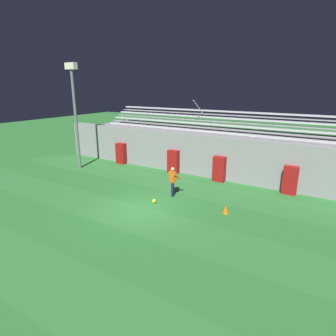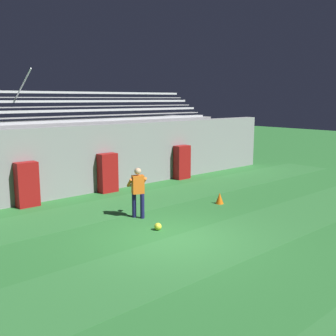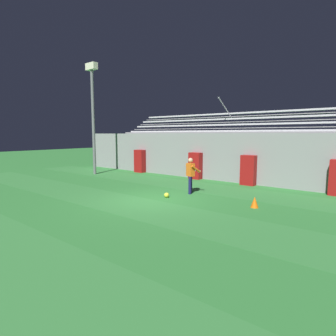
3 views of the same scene
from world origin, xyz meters
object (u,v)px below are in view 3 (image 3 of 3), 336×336
Objects in this scene: padding_pillar_gate_left at (195,166)px; soccer_ball at (167,195)px; padding_pillar_far_left at (140,161)px; floodlight_pole at (93,104)px; goalkeeper at (191,173)px; traffic_cone at (255,202)px; padding_pillar_gate_right at (248,170)px.

soccer_ball is (1.88, -5.13, -0.70)m from padding_pillar_gate_left.
padding_pillar_far_left is 0.22× the size of floodlight_pole.
goalkeeper is 7.59× the size of soccer_ball.
traffic_cone is (12.14, -1.74, -4.55)m from floodlight_pole.
padding_pillar_gate_left and padding_pillar_gate_right have the same top height.
soccer_ball is at bearing -16.59° from floodlight_pole.
floodlight_pole is at bearing 171.84° from traffic_cone.
traffic_cone is at bearing -22.81° from padding_pillar_far_left.
padding_pillar_gate_left reaches higher than soccer_ball.
padding_pillar_gate_right reaches higher than traffic_cone.
padding_pillar_gate_left is at bearing 120.46° from goalkeeper.
goalkeeper is at bearing -59.54° from padding_pillar_gate_left.
padding_pillar_gate_left is 5.50m from soccer_ball.
padding_pillar_far_left is (-8.21, 0.00, 0.00)m from padding_pillar_gate_right.
goalkeeper is at bearing -108.21° from padding_pillar_gate_right.
goalkeeper is at bearing -28.10° from padding_pillar_far_left.
padding_pillar_gate_right is at bearing 73.27° from soccer_ball.
traffic_cone is (3.65, 0.79, 0.10)m from soccer_ball.
soccer_ball is at bearing -69.87° from padding_pillar_gate_left.
floodlight_pole is at bearing -125.03° from padding_pillar_far_left.
padding_pillar_far_left is 7.92m from goalkeeper.
padding_pillar_gate_left is 4.33m from goalkeeper.
goalkeeper reaches higher than padding_pillar_gate_left.
floodlight_pole is at bearing -158.55° from padding_pillar_gate_left.
goalkeeper reaches higher than padding_pillar_far_left.
padding_pillar_far_left is at bearing 151.90° from goalkeeper.
padding_pillar_gate_right is 1.00× the size of padding_pillar_far_left.
floodlight_pole is 9.66m from goalkeeper.
padding_pillar_far_left is 11.21m from traffic_cone.
goalkeeper reaches higher than soccer_ball.
soccer_ball is at bearing -106.73° from padding_pillar_gate_right.
floodlight_pole reaches higher than goalkeeper.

